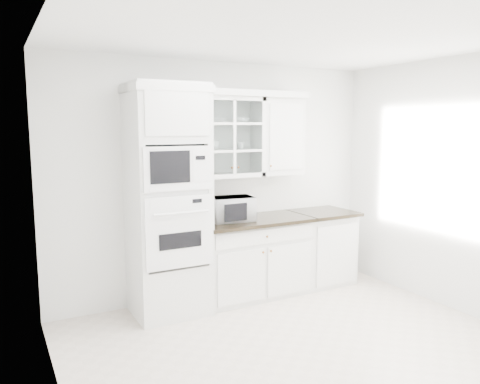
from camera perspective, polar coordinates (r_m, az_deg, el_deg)
ground at (r=4.39m, az=8.09°, el=-18.66°), size 4.00×3.50×0.01m
room_shell at (r=4.28m, az=5.13°, el=5.43°), size 4.00×3.50×2.70m
oven_column at (r=4.90m, az=-8.78°, el=-1.14°), size 0.76×0.68×2.40m
base_cabinet_run at (r=5.50m, az=1.54°, el=-7.89°), size 1.32×0.67×0.92m
extra_base_cabinet at (r=6.05m, az=9.85°, el=-6.55°), size 0.72×0.67×0.92m
upper_cabinet_glass at (r=5.30m, az=-1.51°, el=6.71°), size 0.80×0.33×0.90m
upper_cabinet_solid at (r=5.63m, az=4.68°, el=6.76°), size 0.55×0.33×0.90m
crown_molding at (r=5.24m, az=-2.45°, el=12.00°), size 2.14×0.38×0.07m
countertop_microwave at (r=5.24m, az=-1.05°, el=-2.04°), size 0.51×0.44×0.27m
bowl_a at (r=5.21m, az=-3.06°, el=8.75°), size 0.24×0.24×0.06m
bowl_b at (r=5.39m, az=0.12°, el=8.75°), size 0.23×0.23×0.06m
cup_a at (r=5.20m, az=-3.28°, el=5.70°), size 0.14×0.14×0.10m
cup_b at (r=5.35m, az=0.05°, el=5.69°), size 0.09×0.09×0.09m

